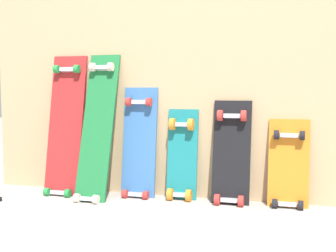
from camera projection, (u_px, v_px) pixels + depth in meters
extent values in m
plane|color=#B2AAA0|center=(171.00, 198.00, 2.65)|extent=(12.00, 12.00, 0.00)
cube|color=tan|center=(174.00, 49.00, 2.64)|extent=(2.39, 0.04, 1.77)
cube|color=#B22626|center=(65.00, 131.00, 2.76)|extent=(0.22, 0.19, 0.92)
cube|color=#B7B7BF|center=(59.00, 192.00, 2.70)|extent=(0.10, 0.04, 0.03)
cube|color=#B7B7BF|center=(68.00, 70.00, 2.77)|extent=(0.10, 0.04, 0.03)
cylinder|color=#268C3F|center=(47.00, 192.00, 2.70)|extent=(0.03, 0.05, 0.05)
cylinder|color=#268C3F|center=(68.00, 193.00, 2.66)|extent=(0.03, 0.05, 0.05)
cylinder|color=#268C3F|center=(57.00, 69.00, 2.77)|extent=(0.03, 0.05, 0.05)
cylinder|color=#268C3F|center=(77.00, 69.00, 2.73)|extent=(0.03, 0.05, 0.05)
cube|color=#1E7238|center=(97.00, 132.00, 2.64)|extent=(0.19, 0.30, 0.93)
cube|color=#B7B7BF|center=(88.00, 199.00, 2.54)|extent=(0.09, 0.04, 0.03)
cube|color=#B7B7BF|center=(103.00, 68.00, 2.70)|extent=(0.09, 0.04, 0.03)
cylinder|color=beige|center=(77.00, 198.00, 2.54)|extent=(0.03, 0.05, 0.05)
cylinder|color=beige|center=(96.00, 199.00, 2.51)|extent=(0.03, 0.05, 0.05)
cylinder|color=beige|center=(93.00, 67.00, 2.70)|extent=(0.03, 0.05, 0.05)
cylinder|color=beige|center=(111.00, 67.00, 2.66)|extent=(0.03, 0.05, 0.05)
cube|color=#386BAD|center=(139.00, 148.00, 2.68)|extent=(0.21, 0.11, 0.72)
cube|color=#B7B7BF|center=(136.00, 194.00, 2.64)|extent=(0.09, 0.04, 0.03)
cube|color=#B7B7BF|center=(140.00, 102.00, 2.66)|extent=(0.09, 0.04, 0.03)
cylinder|color=red|center=(125.00, 194.00, 2.64)|extent=(0.03, 0.05, 0.05)
cylinder|color=red|center=(146.00, 195.00, 2.61)|extent=(0.03, 0.05, 0.05)
cylinder|color=red|center=(128.00, 102.00, 2.66)|extent=(0.03, 0.05, 0.05)
cylinder|color=red|center=(149.00, 102.00, 2.63)|extent=(0.03, 0.05, 0.05)
cube|color=#197A7F|center=(182.00, 159.00, 2.62)|extent=(0.18, 0.08, 0.59)
cube|color=#B7B7BF|center=(180.00, 195.00, 2.59)|extent=(0.08, 0.04, 0.03)
cube|color=#B7B7BF|center=(182.00, 124.00, 2.60)|extent=(0.08, 0.04, 0.03)
cylinder|color=orange|center=(170.00, 194.00, 2.59)|extent=(0.03, 0.07, 0.07)
cylinder|color=orange|center=(189.00, 196.00, 2.56)|extent=(0.03, 0.07, 0.07)
cylinder|color=orange|center=(172.00, 124.00, 2.60)|extent=(0.03, 0.07, 0.07)
cylinder|color=orange|center=(191.00, 125.00, 2.57)|extent=(0.03, 0.07, 0.07)
cube|color=black|center=(231.00, 158.00, 2.52)|extent=(0.21, 0.12, 0.65)
cube|color=#B7B7BF|center=(229.00, 200.00, 2.48)|extent=(0.10, 0.04, 0.03)
cube|color=#B7B7BF|center=(232.00, 116.00, 2.52)|extent=(0.10, 0.04, 0.03)
cylinder|color=red|center=(217.00, 200.00, 2.48)|extent=(0.03, 0.06, 0.06)
cylinder|color=red|center=(241.00, 201.00, 2.45)|extent=(0.03, 0.06, 0.06)
cylinder|color=red|center=(220.00, 115.00, 2.52)|extent=(0.03, 0.06, 0.06)
cylinder|color=red|center=(244.00, 116.00, 2.48)|extent=(0.03, 0.06, 0.06)
cube|color=orange|center=(288.00, 169.00, 2.45)|extent=(0.22, 0.10, 0.55)
cube|color=#B7B7BF|center=(288.00, 204.00, 2.42)|extent=(0.10, 0.04, 0.03)
cube|color=#B7B7BF|center=(289.00, 135.00, 2.44)|extent=(0.10, 0.04, 0.03)
cylinder|color=black|center=(275.00, 204.00, 2.42)|extent=(0.03, 0.05, 0.05)
cylinder|color=black|center=(301.00, 205.00, 2.38)|extent=(0.03, 0.05, 0.05)
cylinder|color=black|center=(276.00, 135.00, 2.44)|extent=(0.03, 0.05, 0.05)
cylinder|color=black|center=(302.00, 136.00, 2.40)|extent=(0.03, 0.05, 0.05)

